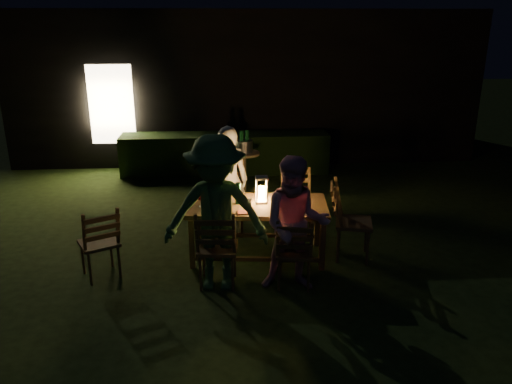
{
  "coord_description": "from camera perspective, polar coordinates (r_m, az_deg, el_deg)",
  "views": [
    {
      "loc": [
        -0.59,
        -6.19,
        2.99
      ],
      "look_at": [
        -0.14,
        0.06,
        0.82
      ],
      "focal_mm": 35.0,
      "sensor_mm": 36.0,
      "label": 1
    }
  ],
  "objects": [
    {
      "name": "plate_far_left",
      "position": [
        6.67,
        -4.5,
        -0.59
      ],
      "size": [
        0.25,
        0.25,
        0.01
      ],
      "primitive_type": "cylinder",
      "color": "white",
      "rests_on": "dining_table"
    },
    {
      "name": "bottle_bucket_b",
      "position": [
        8.98,
        -1.04,
        5.62
      ],
      "size": [
        0.07,
        0.07,
        0.32
      ],
      "primitive_type": "cylinder",
      "color": "#0F471E",
      "rests_on": "side_table"
    },
    {
      "name": "person_opp_left",
      "position": [
        5.63,
        -4.61,
        -2.58
      ],
      "size": [
        1.24,
        0.79,
        1.83
      ],
      "primitive_type": "imported",
      "rotation": [
        0.0,
        0.0,
        -0.1
      ],
      "color": "#306030",
      "rests_on": "ground"
    },
    {
      "name": "lantern",
      "position": [
        6.42,
        0.64,
        0.11
      ],
      "size": [
        0.16,
        0.16,
        0.35
      ],
      "color": "white",
      "rests_on": "dining_table"
    },
    {
      "name": "wineglass_a",
      "position": [
        6.68,
        -2.33,
        0.21
      ],
      "size": [
        0.06,
        0.06,
        0.18
      ],
      "primitive_type": null,
      "color": "#59070F",
      "rests_on": "dining_table"
    },
    {
      "name": "chair_near_left",
      "position": [
        5.93,
        -4.4,
        -7.85
      ],
      "size": [
        0.5,
        0.53,
        1.02
      ],
      "rotation": [
        0.0,
        0.0,
        -0.09
      ],
      "color": "#533A1B",
      "rests_on": "ground"
    },
    {
      "name": "chair_far_left",
      "position": [
        7.32,
        -3.21,
        -2.26
      ],
      "size": [
        0.49,
        0.52,
        1.08
      ],
      "rotation": [
        0.0,
        0.0,
        3.13
      ],
      "color": "#533A1B",
      "rests_on": "ground"
    },
    {
      "name": "plate_near_left",
      "position": [
        6.26,
        -4.91,
        -1.95
      ],
      "size": [
        0.25,
        0.25,
        0.01
      ],
      "primitive_type": "cylinder",
      "color": "white",
      "rests_on": "dining_table"
    },
    {
      "name": "person_opp_right",
      "position": [
        5.65,
        4.55,
        -3.78
      ],
      "size": [
        0.83,
        0.68,
        1.59
      ],
      "primitive_type": "imported",
      "rotation": [
        0.0,
        0.0,
        -0.1
      ],
      "color": "#C7899D",
      "rests_on": "ground"
    },
    {
      "name": "phone",
      "position": [
        6.19,
        -5.63,
        -2.23
      ],
      "size": [
        0.14,
        0.07,
        0.01
      ],
      "primitive_type": "cube",
      "color": "black",
      "rests_on": "dining_table"
    },
    {
      "name": "napkin_right",
      "position": [
        6.16,
        5.24,
        -2.33
      ],
      "size": [
        0.18,
        0.14,
        0.01
      ],
      "primitive_type": "cube",
      "color": "red",
      "rests_on": "dining_table"
    },
    {
      "name": "chair_spare",
      "position": [
        6.38,
        -17.32,
        -6.87
      ],
      "size": [
        0.59,
        0.61,
        0.96
      ],
      "rotation": [
        0.0,
        0.0,
        0.48
      ],
      "color": "#533A1B",
      "rests_on": "ground"
    },
    {
      "name": "wineglass_d",
      "position": [
        6.58,
        5.63,
        -0.14
      ],
      "size": [
        0.06,
        0.06,
        0.18
      ],
      "primitive_type": null,
      "color": "#59070F",
      "rests_on": "dining_table"
    },
    {
      "name": "chair_far_right",
      "position": [
        7.32,
        4.63,
        -2.56
      ],
      "size": [
        0.45,
        0.48,
        0.98
      ],
      "rotation": [
        0.0,
        0.0,
        3.11
      ],
      "color": "#533A1B",
      "rests_on": "ground"
    },
    {
      "name": "side_table",
      "position": [
        9.0,
        -1.34,
        4.02
      ],
      "size": [
        0.55,
        0.55,
        0.74
      ],
      "color": "olive",
      "rests_on": "ground"
    },
    {
      "name": "garden_envelope",
      "position": [
        12.44,
        -1.5,
        12.56
      ],
      "size": [
        40.0,
        40.0,
        3.2
      ],
      "color": "black",
      "rests_on": "ground"
    },
    {
      "name": "wineglass_c",
      "position": [
        6.14,
        2.92,
        -1.53
      ],
      "size": [
        0.06,
        0.06,
        0.18
      ],
      "primitive_type": null,
      "color": "#59070F",
      "rests_on": "dining_table"
    },
    {
      "name": "plate_far_right",
      "position": [
        6.64,
        4.12,
        -0.67
      ],
      "size": [
        0.25,
        0.25,
        0.01
      ],
      "primitive_type": "cylinder",
      "color": "white",
      "rests_on": "dining_table"
    },
    {
      "name": "bottle_bucket_a",
      "position": [
        8.89,
        -1.66,
        5.49
      ],
      "size": [
        0.07,
        0.07,
        0.32
      ],
      "primitive_type": "cylinder",
      "color": "#0F471E",
      "rests_on": "side_table"
    },
    {
      "name": "chair_end",
      "position": [
        6.68,
        10.82,
        -4.78
      ],
      "size": [
        0.61,
        0.59,
        1.08
      ],
      "rotation": [
        0.0,
        0.0,
        -1.8
      ],
      "color": "#533A1B",
      "rests_on": "ground"
    },
    {
      "name": "wineglass_e",
      "position": [
        6.12,
        -0.82,
        -1.56
      ],
      "size": [
        0.06,
        0.06,
        0.18
      ],
      "primitive_type": null,
      "color": "silver",
      "rests_on": "dining_table"
    },
    {
      "name": "napkin_left",
      "position": [
        6.13,
        -1.29,
        -2.34
      ],
      "size": [
        0.18,
        0.14,
        0.01
      ],
      "primitive_type": "cube",
      "color": "red",
      "rests_on": "dining_table"
    },
    {
      "name": "dining_table",
      "position": [
        6.46,
        0.18,
        -1.97
      ],
      "size": [
        1.86,
        1.06,
        0.74
      ],
      "rotation": [
        0.0,
        0.0,
        -0.1
      ],
      "color": "#533A1B",
      "rests_on": "ground"
    },
    {
      "name": "chair_near_right",
      "position": [
        5.92,
        4.38,
        -8.19
      ],
      "size": [
        0.49,
        0.51,
        0.93
      ],
      "rotation": [
        0.0,
        0.0,
        -0.18
      ],
      "color": "#533A1B",
      "rests_on": "ground"
    },
    {
      "name": "plate_near_right",
      "position": [
        6.23,
        4.28,
        -2.04
      ],
      "size": [
        0.25,
        0.25,
        0.01
      ],
      "primitive_type": "cylinder",
      "color": "white",
      "rests_on": "dining_table"
    },
    {
      "name": "wineglass_b",
      "position": [
        6.34,
        -6.36,
        -0.92
      ],
      "size": [
        0.06,
        0.06,
        0.18
      ],
      "primitive_type": null,
      "color": "#59070F",
      "rests_on": "dining_table"
    },
    {
      "name": "ice_bucket",
      "position": [
        8.95,
        -1.35,
        5.24
      ],
      "size": [
        0.3,
        0.3,
        0.22
      ],
      "primitive_type": "cylinder",
      "color": "#A5A8AD",
      "rests_on": "side_table"
    },
    {
      "name": "person_house_side",
      "position": [
        7.21,
        -3.23,
        1.37
      ],
      "size": [
        0.62,
        0.44,
        1.6
      ],
      "primitive_type": "imported",
      "rotation": [
        0.0,
        0.0,
        3.04
      ],
      "color": "beige",
      "rests_on": "ground"
    },
    {
      "name": "bottle_table",
      "position": [
        6.39,
        -2.05,
        -0.16
      ],
      "size": [
        0.07,
        0.07,
        0.28
      ],
      "primitive_type": "cylinder",
      "color": "#0F471E",
      "rests_on": "dining_table"
    }
  ]
}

